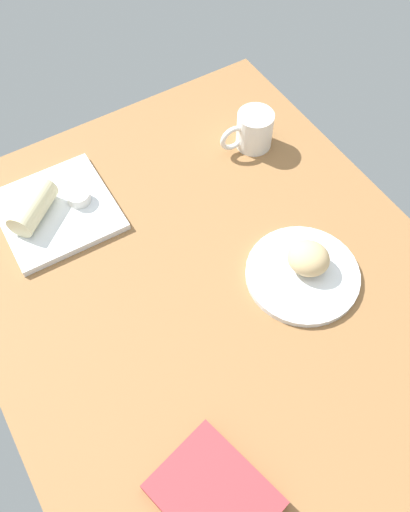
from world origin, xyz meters
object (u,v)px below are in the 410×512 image
object	(u,v)px
book_stack	(214,495)
scone_pastry	(308,258)
square_plate	(57,211)
coffee_mug	(253,130)
round_plate	(302,274)
breakfast_wrap	(33,207)
sauce_cup	(79,197)

from	to	relation	value
book_stack	scone_pastry	bearing A→B (deg)	-55.34
square_plate	book_stack	bearing A→B (deg)	178.93
book_stack	coffee_mug	distance (cm)	78.68
round_plate	breakfast_wrap	bearing A→B (deg)	44.16
scone_pastry	coffee_mug	bearing A→B (deg)	-16.79
square_plate	coffee_mug	bearing A→B (deg)	-95.92
scone_pastry	sauce_cup	distance (cm)	50.53
round_plate	book_stack	world-z (taller)	book_stack
round_plate	sauce_cup	size ratio (longest dim) A/B	4.59
round_plate	scone_pastry	xyz separation A→B (cm)	(0.85, -1.44, 3.66)
breakfast_wrap	square_plate	bearing A→B (deg)	-136.88
breakfast_wrap	coffee_mug	world-z (taller)	coffee_mug
square_plate	book_stack	size ratio (longest dim) A/B	1.11
scone_pastry	square_plate	bearing A→B (deg)	43.06
round_plate	scone_pastry	world-z (taller)	scone_pastry
round_plate	square_plate	distance (cm)	54.17
scone_pastry	breakfast_wrap	size ratio (longest dim) A/B	0.69
scone_pastry	book_stack	xyz separation A→B (cm)	(-26.59, 38.47, -3.06)
round_plate	sauce_cup	distance (cm)	50.33
sauce_cup	book_stack	xyz separation A→B (cm)	(-65.75, 6.56, -1.62)
breakfast_wrap	coffee_mug	size ratio (longest dim) A/B	0.91
round_plate	sauce_cup	xyz separation A→B (cm)	(40.01, 30.46, 2.22)
round_plate	square_plate	xyz separation A→B (cm)	(40.68, 35.78, 0.10)
scone_pastry	book_stack	world-z (taller)	scone_pastry
scone_pastry	round_plate	bearing A→B (deg)	120.47
scone_pastry	square_plate	size ratio (longest dim) A/B	0.35
round_plate	square_plate	size ratio (longest dim) A/B	0.96
round_plate	scone_pastry	size ratio (longest dim) A/B	2.73
round_plate	coffee_mug	size ratio (longest dim) A/B	1.73
scone_pastry	breakfast_wrap	xyz separation A→B (cm)	(40.36, 41.47, 0.08)
square_plate	sauce_cup	size ratio (longest dim) A/B	4.77
coffee_mug	sauce_cup	bearing A→B (deg)	84.24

